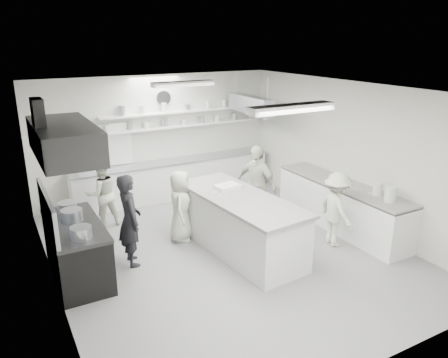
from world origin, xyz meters
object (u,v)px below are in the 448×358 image
back_counter (174,179)px  cook_stove (130,220)px  right_counter (341,206)px  cook_back (102,194)px  prep_island (240,225)px  stove (77,252)px

back_counter → cook_stove: 3.44m
right_counter → cook_stove: 4.39m
right_counter → back_counter: bearing=124.7°
right_counter → cook_back: 5.02m
cook_back → back_counter: bearing=-158.8°
back_counter → cook_back: size_ratio=3.47×
back_counter → cook_back: 2.23m
right_counter → cook_back: size_ratio=2.29×
cook_stove → cook_back: 1.87m
right_counter → prep_island: 2.41m
stove → prep_island: bearing=-9.7°
back_counter → cook_stove: size_ratio=3.02×
cook_stove → stove: bearing=93.6°
back_counter → prep_island: size_ratio=1.80×
cook_stove → back_counter: bearing=-32.0°
cook_back → prep_island: bearing=126.1°
prep_island → right_counter: bearing=-8.1°
right_counter → cook_back: cook_back is taller
stove → cook_back: cook_back is taller
stove → right_counter: size_ratio=0.55×
prep_island → cook_back: bearing=124.3°
stove → prep_island: prep_island is taller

